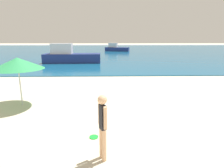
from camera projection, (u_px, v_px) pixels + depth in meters
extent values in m
cube|color=#14567F|center=(109.00, 50.00, 43.36)|extent=(160.00, 60.00, 0.06)
cylinder|color=#DDAD84|center=(104.00, 146.00, 4.41)|extent=(0.11, 0.11, 0.79)
cylinder|color=#DDAD84|center=(102.00, 143.00, 4.53)|extent=(0.11, 0.11, 0.79)
cube|color=black|center=(103.00, 117.00, 4.31)|extent=(0.18, 0.21, 0.59)
sphere|color=#DDAD84|center=(102.00, 100.00, 4.21)|extent=(0.21, 0.21, 0.21)
cylinder|color=#DDAD84|center=(105.00, 118.00, 4.17)|extent=(0.08, 0.08, 0.53)
cylinder|color=#DDAD84|center=(100.00, 114.00, 4.43)|extent=(0.08, 0.08, 0.53)
cylinder|color=green|center=(94.00, 137.00, 5.55)|extent=(0.26, 0.26, 0.03)
cube|color=navy|center=(72.00, 58.00, 21.61)|extent=(6.43, 2.26, 1.02)
cube|color=silver|center=(62.00, 49.00, 21.29)|extent=(2.34, 1.51, 1.14)
cube|color=navy|center=(117.00, 49.00, 40.00)|extent=(5.25, 2.86, 0.80)
cube|color=silver|center=(113.00, 45.00, 40.00)|extent=(2.03, 1.55, 0.90)
cylinder|color=#B7B7BC|center=(20.00, 82.00, 7.97)|extent=(0.05, 0.05, 2.04)
cone|color=#2D9956|center=(18.00, 63.00, 7.77)|extent=(2.11, 2.11, 0.48)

